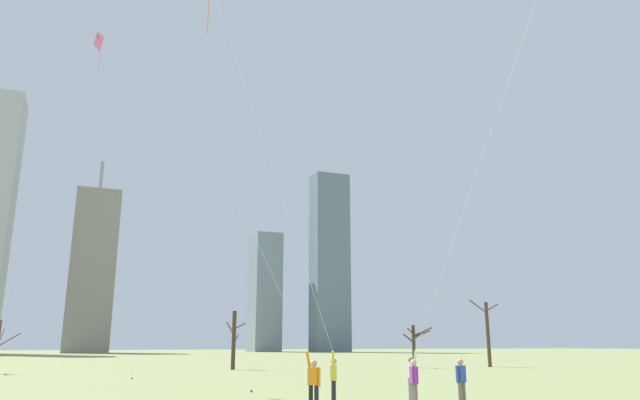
{
  "coord_description": "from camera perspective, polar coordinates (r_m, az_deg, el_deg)",
  "views": [
    {
      "loc": [
        -7.16,
        -11.94,
        2.13
      ],
      "look_at": [
        0.0,
        6.0,
        6.93
      ],
      "focal_mm": 32.48,
      "sensor_mm": 36.0,
      "label": 1
    }
  ],
  "objects": [
    {
      "name": "kite_flyer_midfield_left_purple",
      "position": [
        19.79,
        -4.74,
        -8.73
      ],
      "size": [
        7.91,
        6.92,
        20.82
      ],
      "color": "black",
      "rests_on": "ground"
    },
    {
      "name": "skyline_mid_tower_left",
      "position": [
        159.76,
        -5.48,
        -9.01
      ],
      "size": [
        7.22,
        9.76,
        31.43
      ],
      "color": "gray",
      "rests_on": "ground"
    },
    {
      "name": "kite_flyer_midfield_center_orange",
      "position": [
        20.22,
        -0.47,
        -11.65
      ],
      "size": [
        6.91,
        6.06,
        12.89
      ],
      "color": "black",
      "rests_on": "ground"
    },
    {
      "name": "bare_tree_left_of_center",
      "position": [
        50.88,
        -8.5,
        -13.36
      ],
      "size": [
        1.69,
        1.6,
        4.84
      ],
      "color": "#423326",
      "rests_on": "ground"
    },
    {
      "name": "bare_tree_center",
      "position": [
        54.93,
        9.31,
        -13.76
      ],
      "size": [
        2.34,
        2.12,
        3.77
      ],
      "color": "#423326",
      "rests_on": "ground"
    },
    {
      "name": "kite_flyer_midfield_right_blue",
      "position": [
        22.57,
        12.21,
        -7.43
      ],
      "size": [
        4.21,
        7.73,
        19.42
      ],
      "color": "gray",
      "rests_on": "ground"
    },
    {
      "name": "distant_kite_drifting_left_pink",
      "position": [
        39.36,
        -21.69,
        12.21
      ],
      "size": [
        4.98,
        4.53,
        20.96
      ],
      "color": "pink",
      "rests_on": "ground"
    },
    {
      "name": "skyline_short_annex",
      "position": [
        149.13,
        -21.5,
        -6.42
      ],
      "size": [
        10.17,
        9.29,
        46.27
      ],
      "color": "gray",
      "rests_on": "ground"
    },
    {
      "name": "bystander_far_off_by_trees",
      "position": [
        20.13,
        9.25,
        -17.27
      ],
      "size": [
        0.28,
        0.5,
        1.62
      ],
      "color": "#726656",
      "rests_on": "ground"
    },
    {
      "name": "bare_tree_leftmost",
      "position": [
        58.18,
        16.19,
        -12.41
      ],
      "size": [
        2.52,
        1.38,
        6.24
      ],
      "color": "#4C3828",
      "rests_on": "ground"
    },
    {
      "name": "skyline_wide_slab",
      "position": [
        153.26,
        0.96,
        -6.01
      ],
      "size": [
        9.33,
        6.41,
        46.6
      ],
      "color": "slate",
      "rests_on": "ground"
    },
    {
      "name": "bystander_watching_nearby",
      "position": [
        21.38,
        13.75,
        -16.85
      ],
      "size": [
        0.48,
        0.32,
        1.62
      ],
      "color": "#726656",
      "rests_on": "ground"
    }
  ]
}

